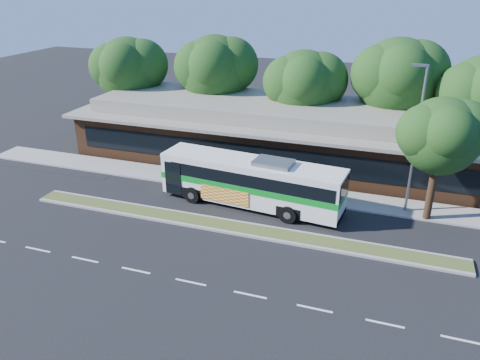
% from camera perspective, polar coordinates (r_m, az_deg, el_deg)
% --- Properties ---
extents(ground, '(120.00, 120.00, 0.00)m').
position_cam_1_polar(ground, '(26.97, -1.60, -6.42)').
color(ground, black).
rests_on(ground, ground).
extents(median_strip, '(26.00, 1.10, 0.15)m').
position_cam_1_polar(median_strip, '(27.42, -1.16, -5.69)').
color(median_strip, '#3D4F21').
rests_on(median_strip, ground).
extents(sidewalk, '(44.00, 2.60, 0.12)m').
position_cam_1_polar(sidewalk, '(32.34, 2.35, -0.93)').
color(sidewalk, gray).
rests_on(sidewalk, ground).
extents(parking_lot, '(14.00, 12.00, 0.01)m').
position_cam_1_polar(parking_lot, '(43.42, -19.61, 4.15)').
color(parking_lot, black).
rests_on(parking_lot, ground).
extents(plaza_building, '(33.20, 11.20, 4.45)m').
position_cam_1_polar(plaza_building, '(37.54, 5.32, 5.92)').
color(plaza_building, '#4F2D18').
rests_on(plaza_building, ground).
extents(lamp_post, '(0.93, 0.18, 9.07)m').
position_cam_1_polar(lamp_post, '(29.15, 20.66, 4.93)').
color(lamp_post, slate).
rests_on(lamp_post, ground).
extents(tree_bg_a, '(6.47, 5.80, 8.63)m').
position_cam_1_polar(tree_bg_a, '(44.11, -12.96, 13.13)').
color(tree_bg_a, black).
rests_on(tree_bg_a, ground).
extents(tree_bg_b, '(6.69, 6.00, 9.00)m').
position_cam_1_polar(tree_bg_b, '(41.42, -2.45, 13.41)').
color(tree_bg_b, black).
rests_on(tree_bg_b, ground).
extents(tree_bg_c, '(6.24, 5.60, 8.26)m').
position_cam_1_polar(tree_bg_c, '(38.41, 8.39, 11.54)').
color(tree_bg_c, black).
rests_on(tree_bg_c, ground).
extents(tree_bg_d, '(6.91, 6.20, 9.37)m').
position_cam_1_polar(tree_bg_d, '(38.62, 19.28, 11.81)').
color(tree_bg_d, black).
rests_on(tree_bg_d, ground).
extents(transit_bus, '(11.92, 3.68, 3.30)m').
position_cam_1_polar(transit_bus, '(29.26, 1.46, 0.14)').
color(transit_bus, silver).
rests_on(transit_bus, ground).
extents(sedan, '(4.41, 2.33, 1.22)m').
position_cam_1_polar(sedan, '(38.48, -10.49, 3.68)').
color(sedan, '#9C9EA2').
rests_on(sedan, ground).
extents(sidewalk_tree, '(4.90, 4.40, 7.48)m').
position_cam_1_polar(sidewalk_tree, '(28.61, 23.95, 5.07)').
color(sidewalk_tree, black).
rests_on(sidewalk_tree, ground).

